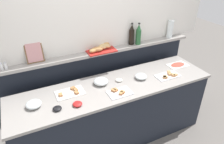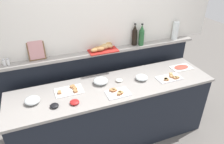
# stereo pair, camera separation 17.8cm
# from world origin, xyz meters

# --- Properties ---
(ground_plane) EXTENTS (12.00, 12.00, 0.00)m
(ground_plane) POSITION_xyz_m (0.00, 0.60, 0.00)
(ground_plane) COLOR slate
(buffet_counter) EXTENTS (2.64, 0.69, 0.92)m
(buffet_counter) POSITION_xyz_m (0.00, 0.00, 0.46)
(buffet_counter) COLOR black
(buffet_counter) RESTS_ON ground_plane
(back_ledge_unit) EXTENTS (2.92, 0.22, 1.23)m
(back_ledge_unit) POSITION_xyz_m (0.00, 0.52, 0.65)
(back_ledge_unit) COLOR black
(back_ledge_unit) RESTS_ON ground_plane
(sandwich_platter_rear) EXTENTS (0.34, 0.21, 0.04)m
(sandwich_platter_rear) POSITION_xyz_m (-0.56, 0.08, 0.93)
(sandwich_platter_rear) COLOR white
(sandwich_platter_rear) RESTS_ON buffet_counter
(sandwich_platter_front) EXTENTS (0.34, 0.18, 0.04)m
(sandwich_platter_front) POSITION_xyz_m (0.76, -0.11, 0.94)
(sandwich_platter_front) COLOR silver
(sandwich_platter_front) RESTS_ON buffet_counter
(sandwich_platter_side) EXTENTS (0.29, 0.19, 0.04)m
(sandwich_platter_side) POSITION_xyz_m (-0.02, -0.17, 0.93)
(sandwich_platter_side) COLOR silver
(sandwich_platter_side) RESTS_ON buffet_counter
(cold_cuts_platter) EXTENTS (0.31, 0.19, 0.02)m
(cold_cuts_platter) POSITION_xyz_m (1.09, 0.07, 0.93)
(cold_cuts_platter) COLOR white
(cold_cuts_platter) RESTS_ON buffet_counter
(glass_bowl_large) EXTENTS (0.16, 0.16, 0.07)m
(glass_bowl_large) POSITION_xyz_m (0.39, 0.00, 0.95)
(glass_bowl_large) COLOR silver
(glass_bowl_large) RESTS_ON buffet_counter
(glass_bowl_medium) EXTENTS (0.17, 0.17, 0.07)m
(glass_bowl_medium) POSITION_xyz_m (-0.99, 0.01, 0.95)
(glass_bowl_medium) COLOR silver
(glass_bowl_medium) RESTS_ON buffet_counter
(glass_bowl_small) EXTENTS (0.19, 0.19, 0.08)m
(glass_bowl_small) POSITION_xyz_m (-0.14, 0.11, 0.96)
(glass_bowl_small) COLOR silver
(glass_bowl_small) RESTS_ON buffet_counter
(condiment_bowl_cream) EXTENTS (0.09, 0.09, 0.03)m
(condiment_bowl_cream) POSITION_xyz_m (0.10, 0.07, 0.94)
(condiment_bowl_cream) COLOR silver
(condiment_bowl_cream) RESTS_ON buffet_counter
(condiment_bowl_teal) EXTENTS (0.10, 0.10, 0.03)m
(condiment_bowl_teal) POSITION_xyz_m (-0.77, -0.16, 0.94)
(condiment_bowl_teal) COLOR black
(condiment_bowl_teal) RESTS_ON buffet_counter
(condiment_bowl_dark) EXTENTS (0.11, 0.11, 0.04)m
(condiment_bowl_dark) POSITION_xyz_m (-0.55, -0.18, 0.94)
(condiment_bowl_dark) COLOR red
(condiment_bowl_dark) RESTS_ON buffet_counter
(wine_bottle_green) EXTENTS (0.08, 0.08, 0.32)m
(wine_bottle_green) POSITION_xyz_m (0.59, 0.42, 1.37)
(wine_bottle_green) COLOR #23562D
(wine_bottle_green) RESTS_ON back_ledge_unit
(wine_bottle_dark) EXTENTS (0.08, 0.08, 0.32)m
(wine_bottle_dark) POSITION_xyz_m (0.50, 0.47, 1.37)
(wine_bottle_dark) COLOR black
(wine_bottle_dark) RESTS_ON back_ledge_unit
(salt_shaker) EXTENTS (0.03, 0.03, 0.09)m
(salt_shaker) POSITION_xyz_m (-1.23, 0.45, 1.27)
(salt_shaker) COLOR white
(salt_shaker) RESTS_ON back_ledge_unit
(pepper_shaker) EXTENTS (0.03, 0.03, 0.09)m
(pepper_shaker) POSITION_xyz_m (-1.18, 0.45, 1.27)
(pepper_shaker) COLOR white
(pepper_shaker) RESTS_ON back_ledge_unit
(bread_basket) EXTENTS (0.40, 0.26, 0.08)m
(bread_basket) POSITION_xyz_m (0.01, 0.45, 1.26)
(bread_basket) COLOR #B2231E
(bread_basket) RESTS_ON back_ledge_unit
(framed_picture) EXTENTS (0.21, 0.08, 0.25)m
(framed_picture) POSITION_xyz_m (-0.84, 0.49, 1.35)
(framed_picture) COLOR brown
(framed_picture) RESTS_ON back_ledge_unit
(water_carafe) EXTENTS (0.09, 0.09, 0.27)m
(water_carafe) POSITION_xyz_m (1.18, 0.45, 1.36)
(water_carafe) COLOR silver
(water_carafe) RESTS_ON back_ledge_unit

